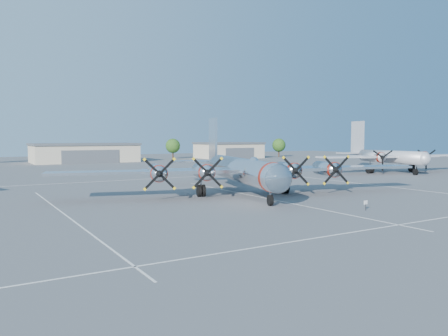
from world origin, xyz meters
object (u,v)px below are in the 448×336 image
tree_east (173,146)px  hangar_east (229,150)px  info_placard (366,203)px  twin_engine_east (387,172)px  tree_far_east (279,145)px  main_bomber_b29 (239,193)px  hangar_center (85,153)px

tree_east → hangar_east: bearing=-18.5°
tree_east → info_placard: size_ratio=6.89×
tree_east → info_placard: (-26.79, -103.85, -3.54)m
hangar_east → twin_engine_east: size_ratio=0.62×
tree_far_east → twin_engine_east: bearing=-110.2°
main_bomber_b29 → info_placard: 17.59m
tree_far_east → twin_engine_east: size_ratio=0.20×
info_placard → hangar_east: bearing=60.8°
tree_far_east → main_bomber_b29: bearing=-130.9°
twin_engine_east → info_placard: (-40.44, -29.78, 0.68)m
main_bomber_b29 → info_placard: main_bomber_b29 is taller
tree_east → main_bomber_b29: tree_east is taller
hangar_center → twin_engine_east: hangar_center is taller
tree_east → twin_engine_east: 75.43m
tree_east → main_bomber_b29: 91.76m
tree_east → main_bomber_b29: bearing=-109.2°
hangar_center → hangar_east: same height
twin_engine_east → hangar_east: bearing=97.2°
tree_far_east → twin_engine_east: 70.53m
hangar_center → hangar_east: 48.00m
hangar_east → tree_far_east: tree_far_east is taller
tree_far_east → info_placard: (-64.79, -95.85, -3.54)m
hangar_east → main_bomber_b29: hangar_east is taller
twin_engine_east → info_placard: 50.23m
info_placard → hangar_center: bearing=87.3°
hangar_center → main_bomber_b29: 80.59m
info_placard → tree_east: bearing=70.9°
hangar_center → main_bomber_b29: bearing=-90.1°
tree_far_east → info_placard: 115.74m
main_bomber_b29 → info_placard: (3.31, -17.27, 0.68)m
tree_far_east → hangar_center: bearing=178.3°
hangar_center → hangar_east: (48.00, 0.00, 0.00)m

